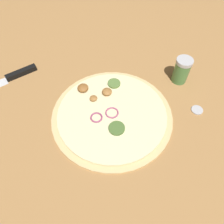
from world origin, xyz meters
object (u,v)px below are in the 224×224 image
spice_jar (182,70)px  loose_cap (197,110)px  knife (5,80)px  pizza (111,114)px

spice_jar → loose_cap: 0.14m
spice_jar → knife: bearing=28.3°
pizza → spice_jar: size_ratio=4.10×
loose_cap → pizza: bearing=31.3°
pizza → spice_jar: bearing=-119.9°
pizza → loose_cap: (-0.23, -0.14, -0.00)m
knife → spice_jar: 0.60m
pizza → knife: bearing=6.6°
spice_jar → loose_cap: spice_jar is taller
pizza → knife: size_ratio=1.16×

